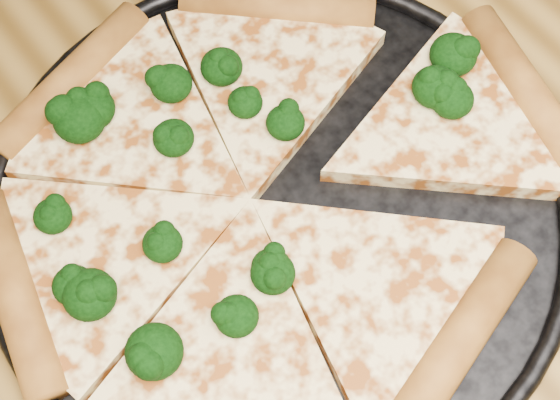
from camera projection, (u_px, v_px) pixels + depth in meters
dining_table at (344, 385)px, 0.60m from camera, size 1.20×0.90×0.75m
pizza_pan at (280, 205)px, 0.55m from camera, size 0.39×0.39×0.02m
pizza at (263, 196)px, 0.54m from camera, size 0.41×0.37×0.03m
broccoli_florets at (222, 169)px, 0.54m from camera, size 0.33×0.20×0.03m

